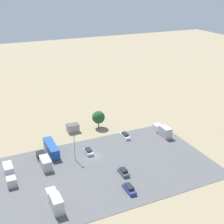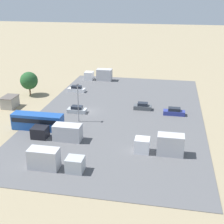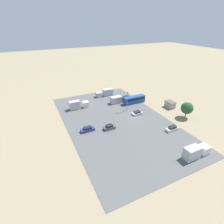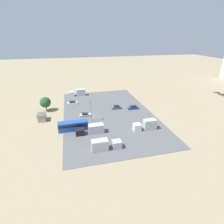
{
  "view_description": "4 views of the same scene",
  "coord_description": "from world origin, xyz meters",
  "px_view_note": "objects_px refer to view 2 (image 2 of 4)",
  "views": [
    {
      "loc": [
        29.13,
        75.91,
        48.57
      ],
      "look_at": [
        5.58,
        25.06,
        24.93
      ],
      "focal_mm": 50.0,
      "sensor_mm": 36.0,
      "label": 1
    },
    {
      "loc": [
        63.81,
        18.09,
        25.87
      ],
      "look_at": [
        5.51,
        6.96,
        2.58
      ],
      "focal_mm": 50.0,
      "sensor_mm": 36.0,
      "label": 2
    },
    {
      "loc": [
        -49.81,
        33.8,
        33.4
      ],
      "look_at": [
        0.67,
        9.29,
        3.93
      ],
      "focal_mm": 28.0,
      "sensor_mm": 36.0,
      "label": 3
    },
    {
      "loc": [
        65.68,
        -6.48,
        30.49
      ],
      "look_at": [
        3.52,
        8.62,
        2.02
      ],
      "focal_mm": 28.0,
      "sensor_mm": 36.0,
      "label": 4
    }
  ],
  "objects_px": {
    "parked_car_1": "(174,112)",
    "parked_truck_3": "(60,132)",
    "parked_car_2": "(143,107)",
    "parked_truck_2": "(162,145)",
    "parked_car_0": "(77,110)",
    "bus": "(38,121)",
    "shed_building": "(10,102)",
    "parked_truck_1": "(100,75)",
    "parked_car_3": "(77,89)",
    "parked_truck_0": "(53,160)"
  },
  "relations": [
    {
      "from": "bus",
      "to": "parked_truck_3",
      "type": "relative_size",
      "value": 1.08
    },
    {
      "from": "parked_car_2",
      "to": "parked_truck_2",
      "type": "xyz_separation_m",
      "value": [
        20.3,
        5.24,
        0.95
      ]
    },
    {
      "from": "parked_car_3",
      "to": "parked_truck_3",
      "type": "relative_size",
      "value": 0.5
    },
    {
      "from": "parked_car_1",
      "to": "parked_car_3",
      "type": "xyz_separation_m",
      "value": [
        -12.18,
        -26.11,
        0.0
      ]
    },
    {
      "from": "parked_car_1",
      "to": "parked_truck_2",
      "type": "xyz_separation_m",
      "value": [
        18.26,
        -1.92,
        0.95
      ]
    },
    {
      "from": "shed_building",
      "to": "parked_truck_2",
      "type": "relative_size",
      "value": 0.53
    },
    {
      "from": "bus",
      "to": "parked_car_0",
      "type": "relative_size",
      "value": 2.39
    },
    {
      "from": "bus",
      "to": "parked_car_1",
      "type": "relative_size",
      "value": 2.15
    },
    {
      "from": "parked_car_1",
      "to": "parked_car_2",
      "type": "distance_m",
      "value": 7.45
    },
    {
      "from": "parked_car_1",
      "to": "parked_car_2",
      "type": "xyz_separation_m",
      "value": [
        -2.04,
        -7.16,
        0.0
      ]
    },
    {
      "from": "shed_building",
      "to": "parked_car_1",
      "type": "bearing_deg",
      "value": 93.26
    },
    {
      "from": "shed_building",
      "to": "parked_car_0",
      "type": "height_order",
      "value": "shed_building"
    },
    {
      "from": "shed_building",
      "to": "parked_car_1",
      "type": "relative_size",
      "value": 0.91
    },
    {
      "from": "parked_car_0",
      "to": "parked_truck_1",
      "type": "height_order",
      "value": "parked_truck_1"
    },
    {
      "from": "parked_car_0",
      "to": "parked_car_2",
      "type": "bearing_deg",
      "value": -71.87
    },
    {
      "from": "parked_car_2",
      "to": "parked_car_3",
      "type": "height_order",
      "value": "parked_car_3"
    },
    {
      "from": "parked_truck_1",
      "to": "parked_truck_3",
      "type": "relative_size",
      "value": 0.89
    },
    {
      "from": "parked_car_1",
      "to": "parked_truck_3",
      "type": "height_order",
      "value": "parked_truck_3"
    },
    {
      "from": "parked_car_0",
      "to": "parked_truck_0",
      "type": "bearing_deg",
      "value": -172.07
    },
    {
      "from": "parked_car_3",
      "to": "parked_truck_0",
      "type": "xyz_separation_m",
      "value": [
        38.41,
        7.87,
        0.8
      ]
    },
    {
      "from": "bus",
      "to": "parked_car_3",
      "type": "bearing_deg",
      "value": 179.13
    },
    {
      "from": "parked_truck_0",
      "to": "parked_car_2",
      "type": "bearing_deg",
      "value": 158.6
    },
    {
      "from": "bus",
      "to": "parked_car_1",
      "type": "bearing_deg",
      "value": 115.68
    },
    {
      "from": "parked_car_0",
      "to": "parked_car_1",
      "type": "height_order",
      "value": "parked_car_1"
    },
    {
      "from": "parked_truck_0",
      "to": "parked_truck_1",
      "type": "height_order",
      "value": "parked_truck_1"
    },
    {
      "from": "parked_truck_1",
      "to": "parked_car_0",
      "type": "bearing_deg",
      "value": -178.08
    },
    {
      "from": "bus",
      "to": "parked_truck_3",
      "type": "xyz_separation_m",
      "value": [
        3.54,
        5.81,
        -0.34
      ]
    },
    {
      "from": "parked_truck_1",
      "to": "parked_truck_0",
      "type": "bearing_deg",
      "value": -175.29
    },
    {
      "from": "parked_car_0",
      "to": "parked_truck_2",
      "type": "distance_m",
      "value": 25.07
    },
    {
      "from": "parked_car_2",
      "to": "parked_car_3",
      "type": "bearing_deg",
      "value": 61.85
    },
    {
      "from": "parked_truck_1",
      "to": "parked_car_3",
      "type": "bearing_deg",
      "value": 163.73
    },
    {
      "from": "bus",
      "to": "parked_truck_0",
      "type": "height_order",
      "value": "parked_truck_0"
    },
    {
      "from": "shed_building",
      "to": "parked_truck_3",
      "type": "bearing_deg",
      "value": 50.87
    },
    {
      "from": "parked_car_2",
      "to": "bus",
      "type": "bearing_deg",
      "value": 127.39
    },
    {
      "from": "parked_car_2",
      "to": "parked_truck_1",
      "type": "height_order",
      "value": "parked_truck_1"
    },
    {
      "from": "shed_building",
      "to": "parked_truck_3",
      "type": "xyz_separation_m",
      "value": [
        14.11,
        17.34,
        0.1
      ]
    },
    {
      "from": "shed_building",
      "to": "parked_car_1",
      "type": "height_order",
      "value": "shed_building"
    },
    {
      "from": "parked_car_1",
      "to": "parked_truck_1",
      "type": "distance_m",
      "value": 33.42
    },
    {
      "from": "parked_truck_0",
      "to": "parked_truck_2",
      "type": "height_order",
      "value": "parked_truck_2"
    },
    {
      "from": "parked_truck_0",
      "to": "parked_truck_3",
      "type": "height_order",
      "value": "parked_truck_0"
    },
    {
      "from": "parked_car_1",
      "to": "parked_truck_1",
      "type": "bearing_deg",
      "value": 42.2
    },
    {
      "from": "shed_building",
      "to": "parked_truck_3",
      "type": "distance_m",
      "value": 22.35
    },
    {
      "from": "shed_building",
      "to": "parked_truck_0",
      "type": "xyz_separation_m",
      "value": [
        24.07,
        19.78,
        0.22
      ]
    },
    {
      "from": "parked_truck_2",
      "to": "parked_truck_3",
      "type": "distance_m",
      "value": 18.87
    },
    {
      "from": "parked_truck_1",
      "to": "parked_truck_3",
      "type": "bearing_deg",
      "value": -177.54
    },
    {
      "from": "parked_car_0",
      "to": "bus",
      "type": "bearing_deg",
      "value": 153.74
    },
    {
      "from": "parked_car_0",
      "to": "parked_truck_3",
      "type": "relative_size",
      "value": 0.45
    },
    {
      "from": "shed_building",
      "to": "parked_truck_0",
      "type": "height_order",
      "value": "parked_truck_0"
    },
    {
      "from": "parked_car_2",
      "to": "parked_truck_3",
      "type": "height_order",
      "value": "parked_truck_3"
    },
    {
      "from": "parked_truck_2",
      "to": "parked_truck_3",
      "type": "xyz_separation_m",
      "value": [
        -1.99,
        -18.76,
        -0.27
      ]
    }
  ]
}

